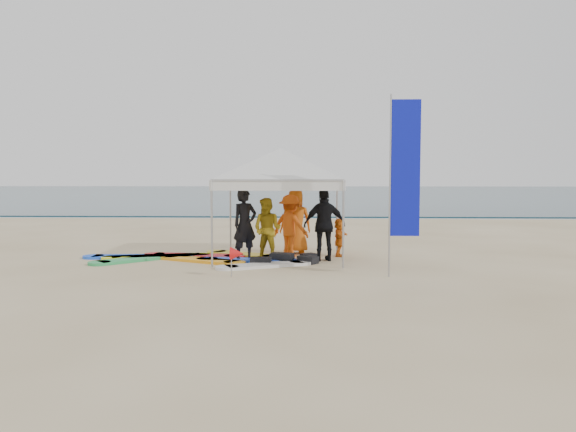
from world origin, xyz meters
The scene contains 14 objects.
ground centered at (0.00, 0.00, 0.00)m, with size 120.00×120.00×0.00m, color beige.
ocean centered at (0.00, 60.00, 0.04)m, with size 160.00×84.00×0.08m, color #0C2633.
shoreline_foam centered at (0.00, 18.20, 0.00)m, with size 160.00×1.20×0.01m, color silver.
person_black_a centered at (-0.73, 3.51, 0.91)m, with size 0.66×0.43×1.81m, color black.
person_yellow centered at (-0.17, 3.60, 0.79)m, with size 0.77×0.60×1.58m, color gold.
person_orange_a centered at (0.38, 4.32, 0.82)m, with size 1.06×0.61×1.64m, color orange.
person_black_b centered at (1.27, 3.57, 0.91)m, with size 1.07×0.44×1.82m, color black.
person_orange_b centered at (0.51, 4.94, 0.89)m, with size 0.87×0.56×1.77m, color #CE5E12.
person_seated centered at (1.69, 4.39, 0.51)m, with size 0.94×0.30×1.01m, color orange.
canopy_tent centered at (0.14, 3.97, 2.84)m, with size 4.32×4.32×3.26m.
feather_flag centered at (2.86, 1.36, 2.26)m, with size 0.64×0.04×3.83m.
marker_pennant centered at (-0.64, 1.23, 0.49)m, with size 0.28×0.28×0.64m.
gear_pile centered at (0.31, 3.20, 0.10)m, with size 1.66×0.91×0.22m.
surfboard_spread centered at (-2.04, 3.63, 0.04)m, with size 5.55×3.08×0.07m.
Camera 1 is at (0.90, -10.47, 2.13)m, focal length 35.00 mm.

